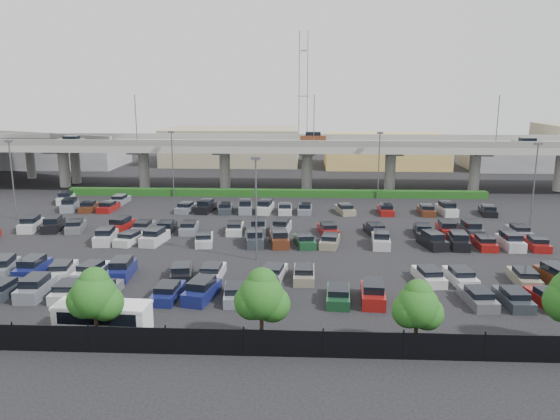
# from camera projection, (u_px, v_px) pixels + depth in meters

# --- Properties ---
(ground) EXTENTS (280.00, 280.00, 0.00)m
(ground) POSITION_uv_depth(u_px,v_px,m) (263.00, 238.00, 62.09)
(ground) COLOR black
(overpass) EXTENTS (150.00, 13.00, 15.80)m
(overpass) POSITION_uv_depth(u_px,v_px,m) (276.00, 148.00, 91.79)
(overpass) COLOR gray
(overpass) RESTS_ON ground
(on_ramp) EXTENTS (50.93, 30.13, 8.80)m
(on_ramp) POSITION_uv_depth(u_px,v_px,m) (11.00, 141.00, 105.01)
(on_ramp) COLOR gray
(on_ramp) RESTS_ON ground
(hedge) EXTENTS (66.00, 1.60, 1.10)m
(hedge) POSITION_uv_depth(u_px,v_px,m) (275.00, 193.00, 86.35)
(hedge) COLOR #153F12
(hedge) RESTS_ON ground
(fence) EXTENTS (70.00, 0.10, 2.00)m
(fence) POSITION_uv_depth(u_px,v_px,m) (227.00, 342.00, 34.59)
(fence) COLOR black
(fence) RESTS_ON ground
(tree_row) EXTENTS (65.07, 3.66, 5.94)m
(tree_row) POSITION_uv_depth(u_px,v_px,m) (241.00, 295.00, 35.43)
(tree_row) COLOR #332316
(tree_row) RESTS_ON ground
(shuttle_bus) EXTENTS (6.64, 2.54, 2.10)m
(shuttle_bus) POSITION_uv_depth(u_px,v_px,m) (103.00, 316.00, 37.95)
(shuttle_bus) COLOR silver
(shuttle_bus) RESTS_ON ground
(parked_cars) EXTENTS (63.02, 41.68, 1.67)m
(parked_cars) POSITION_uv_depth(u_px,v_px,m) (249.00, 242.00, 58.35)
(parked_cars) COLOR #BABABF
(parked_cars) RESTS_ON ground
(light_poles) EXTENTS (66.90, 48.38, 10.30)m
(light_poles) POSITION_uv_depth(u_px,v_px,m) (228.00, 181.00, 62.88)
(light_poles) COLOR #515156
(light_poles) RESTS_ON ground
(distant_buildings) EXTENTS (138.00, 24.00, 9.00)m
(distant_buildings) POSITION_uv_depth(u_px,v_px,m) (340.00, 149.00, 120.98)
(distant_buildings) COLOR gray
(distant_buildings) RESTS_ON ground
(comm_tower) EXTENTS (2.40, 2.40, 30.00)m
(comm_tower) POSITION_uv_depth(u_px,v_px,m) (303.00, 93.00, 130.69)
(comm_tower) COLOR #515156
(comm_tower) RESTS_ON ground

